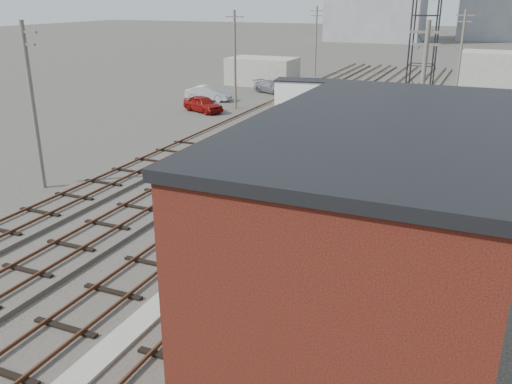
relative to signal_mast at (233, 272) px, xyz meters
The scene contains 21 objects.
ground 49.33m from the signal_mast, 94.31° to the left, with size 320.00×320.00×0.00m, color #282621.
track_right 28.25m from the signal_mast, 92.44° to the left, with size 3.20×90.00×0.39m.
track_mid_right 28.70m from the signal_mast, 100.48° to the left, with size 3.20×90.00×0.39m.
track_mid_left 29.69m from the signal_mast, 108.12° to the left, with size 3.20×90.00×0.39m.
track_left 31.16m from the signal_mast, 115.15° to the left, with size 3.20×90.00×0.39m.
platform_curb 5.10m from the signal_mast, 135.72° to the left, with size 0.90×28.00×0.26m, color gray.
brick_building 4.10m from the signal_mast, 16.41° to the left, with size 6.54×12.20×7.22m.
lattice_tower 24.68m from the signal_mast, 85.73° to the left, with size 1.60×1.60×15.00m.
utility_pole_left_a 18.72m from the signal_mast, 150.62° to the left, with size 1.80×0.24×9.00m.
utility_pole_left_b 37.84m from the signal_mast, 115.40° to the left, with size 1.80×0.24×9.00m.
utility_pole_left_c 61.34m from the signal_mast, 105.32° to the left, with size 1.80×0.24×9.00m.
utility_pole_right_a 17.49m from the signal_mast, 80.71° to the left, with size 1.80×0.24×9.00m.
utility_pole_right_b 47.25m from the signal_mast, 86.60° to the left, with size 1.80×0.24×9.00m.
shed_left 52.93m from the signal_mast, 111.85° to the left, with size 8.00×5.00×3.20m, color gray.
shed_right 59.36m from the signal_mast, 84.88° to the left, with size 6.00×6.00×4.00m, color gray.
signal_mast is the anchor object (origin of this frame).
switch_stand 26.61m from the signal_mast, 110.49° to the left, with size 0.36×0.36×1.26m.
site_trailer 39.32m from the signal_mast, 105.20° to the left, with size 6.51×3.66×2.59m.
car_red 36.40m from the signal_mast, 120.15° to the left, with size 1.76×4.39×1.49m, color maroon.
car_silver 42.16m from the signal_mast, 119.19° to the left, with size 1.62×4.64×1.53m, color #B1B5B9.
car_grey 46.75m from the signal_mast, 110.42° to the left, with size 1.88×4.62×1.34m, color slate.
Camera 1 is at (9.84, -1.62, 10.06)m, focal length 38.00 mm.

